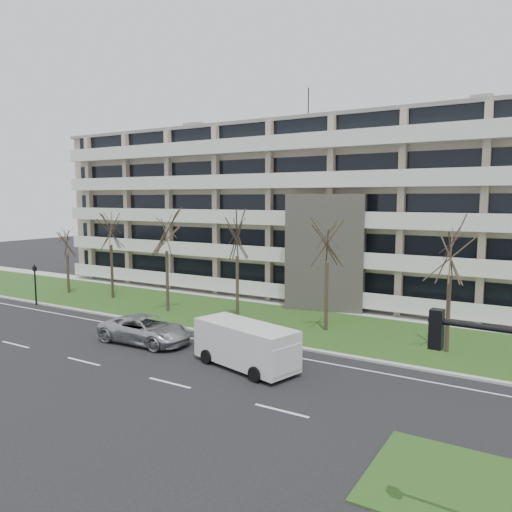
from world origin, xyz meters
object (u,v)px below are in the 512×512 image
Objects in this scene: blue_sedan at (257,348)px; pedestrian_signal at (35,279)px; white_van at (246,342)px; silver_pickup at (146,329)px.

pedestrian_signal reaches higher than blue_sedan.
pedestrian_signal is (-22.79, 3.92, 0.76)m from white_van.
silver_pickup is 7.62m from white_van.
blue_sedan is at bearing 7.06° from pedestrian_signal.
white_van is (0.11, -1.19, 0.65)m from blue_sedan.
white_van is (7.57, -0.62, 0.54)m from silver_pickup.
blue_sedan is 22.89m from pedestrian_signal.
silver_pickup is at bearing -169.80° from white_van.
white_van is at bearing -96.39° from silver_pickup.
white_van is at bearing -169.34° from blue_sedan.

